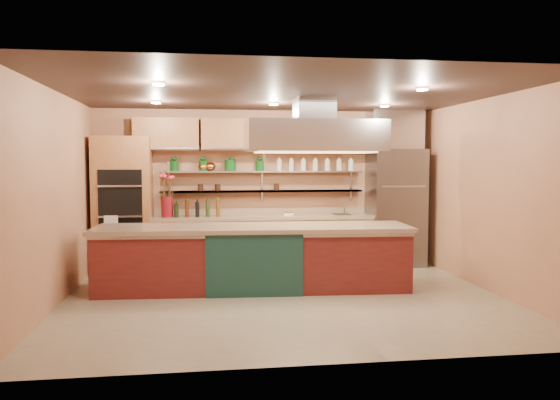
{
  "coord_description": "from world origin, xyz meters",
  "views": [
    {
      "loc": [
        -1.09,
        -7.32,
        1.87
      ],
      "look_at": [
        0.07,
        1.0,
        1.29
      ],
      "focal_mm": 35.0,
      "sensor_mm": 36.0,
      "label": 1
    }
  ],
  "objects": [
    {
      "name": "wall_front",
      "position": [
        0.0,
        -2.5,
        1.4
      ],
      "size": [
        6.0,
        0.04,
        2.8
      ],
      "primitive_type": "cube",
      "color": "#AC7351",
      "rests_on": "floor"
    },
    {
      "name": "range_hood",
      "position": [
        0.52,
        0.6,
        2.25
      ],
      "size": [
        2.0,
        1.0,
        0.45
      ],
      "primitive_type": "cube",
      "color": "#ADB0B4",
      "rests_on": "ceiling"
    },
    {
      "name": "wall_back",
      "position": [
        0.0,
        2.5,
        1.4
      ],
      "size": [
        6.0,
        0.04,
        2.8
      ],
      "primitive_type": "cube",
      "color": "#AC7351",
      "rests_on": "floor"
    },
    {
      "name": "copper_kettle",
      "position": [
        -0.98,
        2.37,
        1.79
      ],
      "size": [
        0.21,
        0.21,
        0.15
      ],
      "primitive_type": "ellipsoid",
      "rotation": [
        0.0,
        0.0,
        0.1
      ],
      "color": "#AF6128",
      "rests_on": "wall_shelf_upper"
    },
    {
      "name": "flower_vase",
      "position": [
        -1.72,
        2.15,
        1.11
      ],
      "size": [
        0.23,
        0.23,
        0.35
      ],
      "primitive_type": "cylinder",
      "rotation": [
        0.0,
        0.0,
        -0.2
      ],
      "color": "maroon",
      "rests_on": "back_counter"
    },
    {
      "name": "green_canister",
      "position": [
        -0.64,
        2.37,
        1.81
      ],
      "size": [
        0.16,
        0.16,
        0.2
      ],
      "primitive_type": "cylinder",
      "rotation": [
        0.0,
        0.0,
        0.0
      ],
      "color": "#0D3F13",
      "rests_on": "wall_shelf_upper"
    },
    {
      "name": "oven_stack",
      "position": [
        -2.45,
        2.18,
        1.15
      ],
      "size": [
        0.95,
        0.64,
        2.3
      ],
      "primitive_type": "cube",
      "color": "#9A6138",
      "rests_on": "floor"
    },
    {
      "name": "island",
      "position": [
        -0.38,
        0.6,
        0.47
      ],
      "size": [
        4.54,
        1.24,
        0.94
      ],
      "primitive_type": "cube",
      "rotation": [
        0.0,
        0.0,
        -0.06
      ],
      "color": "maroon",
      "rests_on": "floor"
    },
    {
      "name": "oil_bottle_cluster",
      "position": [
        -1.21,
        2.15,
        1.06
      ],
      "size": [
        0.84,
        0.27,
        0.27
      ],
      "primitive_type": "cube",
      "rotation": [
        0.0,
        0.0,
        -0.04
      ],
      "color": "black",
      "rests_on": "back_counter"
    },
    {
      "name": "upper_cabinets",
      "position": [
        0.0,
        2.32,
        2.35
      ],
      "size": [
        4.6,
        0.36,
        0.55
      ],
      "primitive_type": "cube",
      "color": "#9A6138",
      "rests_on": "wall_back"
    },
    {
      "name": "bar_faucet",
      "position": [
        1.43,
        2.25,
        1.04
      ],
      "size": [
        0.04,
        0.04,
        0.23
      ],
      "primitive_type": "cylinder",
      "rotation": [
        0.0,
        0.0,
        0.24
      ],
      "color": "silver",
      "rests_on": "back_counter"
    },
    {
      "name": "ceiling",
      "position": [
        0.0,
        0.0,
        2.8
      ],
      "size": [
        6.0,
        5.0,
        0.02
      ],
      "primitive_type": "cube",
      "color": "black",
      "rests_on": "wall_back"
    },
    {
      "name": "floor",
      "position": [
        0.0,
        0.0,
        -0.01
      ],
      "size": [
        6.0,
        5.0,
        0.02
      ],
      "primitive_type": "cube",
      "color": "gray",
      "rests_on": "ground"
    },
    {
      "name": "refrigerator",
      "position": [
        2.35,
        2.14,
        1.05
      ],
      "size": [
        0.95,
        0.72,
        2.1
      ],
      "primitive_type": "cube",
      "color": "slate",
      "rests_on": "floor"
    },
    {
      "name": "wall_shelf_upper",
      "position": [
        -0.05,
        2.37,
        1.7
      ],
      "size": [
        3.6,
        0.26,
        0.03
      ],
      "primitive_type": "cube",
      "color": "#ADB0B4",
      "rests_on": "wall_back"
    },
    {
      "name": "ceiling_downlights",
      "position": [
        0.0,
        0.2,
        2.77
      ],
      "size": [
        4.0,
        2.8,
        0.02
      ],
      "primitive_type": "cube",
      "color": "#FFE5A5",
      "rests_on": "ceiling"
    },
    {
      "name": "wall_shelf_lower",
      "position": [
        -0.05,
        2.37,
        1.35
      ],
      "size": [
        3.6,
        0.26,
        0.03
      ],
      "primitive_type": "cube",
      "color": "#ADB0B4",
      "rests_on": "wall_back"
    },
    {
      "name": "wall_right",
      "position": [
        3.0,
        0.0,
        1.4
      ],
      "size": [
        0.04,
        5.0,
        2.8
      ],
      "primitive_type": "cube",
      "color": "#AC7351",
      "rests_on": "floor"
    },
    {
      "name": "back_counter",
      "position": [
        -0.05,
        2.2,
        0.47
      ],
      "size": [
        3.84,
        0.64,
        0.93
      ],
      "primitive_type": "cube",
      "color": "tan",
      "rests_on": "floor"
    },
    {
      "name": "wall_left",
      "position": [
        -3.0,
        0.0,
        1.4
      ],
      "size": [
        0.04,
        5.0,
        2.8
      ],
      "primitive_type": "cube",
      "color": "#AC7351",
      "rests_on": "floor"
    },
    {
      "name": "kitchen_scale",
      "position": [
        0.38,
        2.15,
        0.98
      ],
      "size": [
        0.19,
        0.16,
        0.09
      ],
      "primitive_type": "cube",
      "rotation": [
        0.0,
        0.0,
        0.23
      ],
      "color": "beige",
      "rests_on": "back_counter"
    }
  ]
}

